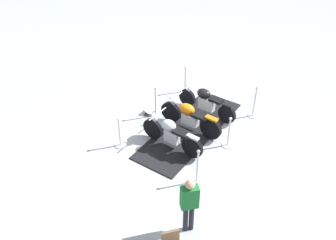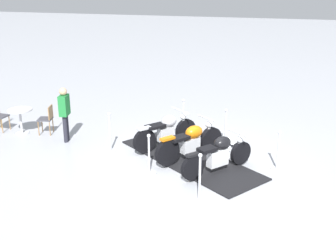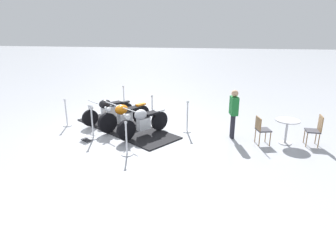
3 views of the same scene
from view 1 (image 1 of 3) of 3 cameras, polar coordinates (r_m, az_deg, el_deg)
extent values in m
plane|color=#A8AAB2|center=(12.04, 3.27, -1.47)|extent=(80.00, 80.00, 0.00)
cube|color=black|center=(12.03, 3.28, -1.40)|extent=(4.29, 3.68, 0.04)
cylinder|color=black|center=(12.91, 2.90, 3.36)|extent=(0.48, 0.54, 0.60)
cylinder|color=black|center=(12.25, 8.76, 0.85)|extent=(0.48, 0.54, 0.60)
cube|color=silver|center=(12.52, 5.78, 2.41)|extent=(0.51, 0.55, 0.41)
ellipsoid|color=black|center=(12.39, 5.35, 3.94)|extent=(0.55, 0.57, 0.32)
cube|color=black|center=(12.21, 7.20, 2.98)|extent=(0.50, 0.52, 0.08)
cube|color=black|center=(12.06, 8.91, 2.12)|extent=(0.32, 0.35, 0.06)
cylinder|color=silver|center=(12.73, 3.22, 4.20)|extent=(0.24, 0.27, 0.52)
cylinder|color=silver|center=(12.52, 3.56, 5.30)|extent=(0.53, 0.45, 0.04)
sphere|color=silver|center=(12.68, 3.16, 4.68)|extent=(0.18, 0.18, 0.18)
cylinder|color=black|center=(12.13, 0.45, 1.22)|extent=(0.53, 0.63, 0.70)
cylinder|color=black|center=(11.52, 6.38, -1.28)|extent=(0.53, 0.63, 0.70)
cube|color=silver|center=(11.79, 3.34, 0.11)|extent=(0.51, 0.56, 0.37)
ellipsoid|color=#D16B0F|center=(11.65, 2.86, 1.63)|extent=(0.58, 0.61, 0.34)
cube|color=black|center=(11.47, 4.92, 0.57)|extent=(0.56, 0.60, 0.08)
cube|color=#D16B0F|center=(11.29, 6.51, 0.23)|extent=(0.36, 0.40, 0.06)
cylinder|color=silver|center=(11.92, 0.81, 2.23)|extent=(0.26, 0.31, 0.59)
cylinder|color=silver|center=(11.68, 1.19, 3.52)|extent=(0.53, 0.42, 0.04)
sphere|color=silver|center=(11.83, 0.78, 2.87)|extent=(0.18, 0.18, 0.18)
cylinder|color=black|center=(11.47, -2.26, -1.30)|extent=(0.50, 0.60, 0.67)
cylinder|color=black|center=(10.84, 3.63, -4.07)|extent=(0.50, 0.60, 0.67)
cube|color=silver|center=(11.10, 0.60, -2.44)|extent=(0.44, 0.48, 0.41)
ellipsoid|color=#B7BAC1|center=(10.94, 0.13, -0.81)|extent=(0.55, 0.56, 0.34)
cube|color=black|center=(10.76, 2.09, -1.92)|extent=(0.57, 0.60, 0.08)
cube|color=#B7BAC1|center=(10.60, 3.71, -2.58)|extent=(0.34, 0.37, 0.06)
cylinder|color=silver|center=(11.25, -1.92, -0.34)|extent=(0.27, 0.31, 0.56)
cylinder|color=silver|center=(11.00, -1.57, 0.91)|extent=(0.62, 0.50, 0.04)
sphere|color=silver|center=(11.17, -1.96, 0.26)|extent=(0.18, 0.18, 0.18)
cylinder|color=silver|center=(10.39, 4.28, -9.08)|extent=(0.29, 0.29, 0.03)
cylinder|color=silver|center=(10.02, 4.41, -7.02)|extent=(0.05, 0.05, 1.02)
sphere|color=silver|center=(9.66, 4.56, -4.69)|extent=(0.09, 0.09, 0.09)
cylinder|color=silver|center=(12.91, 12.47, 0.66)|extent=(0.31, 0.31, 0.03)
cylinder|color=silver|center=(12.61, 12.79, 2.60)|extent=(0.05, 0.05, 1.04)
sphere|color=silver|center=(12.32, 13.13, 4.73)|extent=(0.09, 0.09, 0.09)
cylinder|color=silver|center=(11.58, 8.84, -3.69)|extent=(0.35, 0.35, 0.03)
cylinder|color=silver|center=(11.28, 9.07, -1.86)|extent=(0.05, 0.05, 0.93)
sphere|color=silver|center=(10.98, 9.32, 0.18)|extent=(0.09, 0.09, 0.09)
cylinder|color=silver|center=(11.53, -7.06, -3.72)|extent=(0.34, 0.34, 0.03)
cylinder|color=silver|center=(11.23, -7.24, -1.90)|extent=(0.05, 0.05, 0.91)
sphere|color=silver|center=(10.93, -7.43, 0.11)|extent=(0.09, 0.09, 0.09)
cylinder|color=silver|center=(13.85, 2.53, 4.31)|extent=(0.32, 0.32, 0.03)
cylinder|color=silver|center=(13.60, 2.59, 5.99)|extent=(0.05, 0.05, 0.92)
sphere|color=silver|center=(13.35, 2.64, 7.82)|extent=(0.09, 0.09, 0.09)
cylinder|color=silver|center=(12.61, -1.83, 0.67)|extent=(0.35, 0.35, 0.03)
cylinder|color=silver|center=(12.31, -1.87, 2.66)|extent=(0.05, 0.05, 1.04)
sphere|color=silver|center=(12.00, -1.93, 4.84)|extent=(0.09, 0.09, 0.09)
cube|color=#333338|center=(12.74, -2.77, 1.06)|extent=(0.44, 0.39, 0.02)
cube|color=white|center=(12.66, -2.79, 1.57)|extent=(0.44, 0.42, 0.11)
cube|color=olive|center=(8.38, 0.35, -17.10)|extent=(0.13, 0.40, 0.39)
cylinder|color=#23232D|center=(9.06, 2.63, -14.41)|extent=(0.12, 0.12, 0.81)
cylinder|color=#23232D|center=(9.09, 3.51, -14.25)|extent=(0.12, 0.12, 0.81)
cube|color=#1E7233|center=(8.54, 3.23, -11.40)|extent=(0.29, 0.43, 0.59)
sphere|color=tan|center=(8.24, 3.32, -9.54)|extent=(0.22, 0.22, 0.22)
camera|label=2|loc=(16.21, 43.51, 17.41)|focal=45.42mm
camera|label=3|loc=(11.34, -50.02, 2.77)|focal=30.83mm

